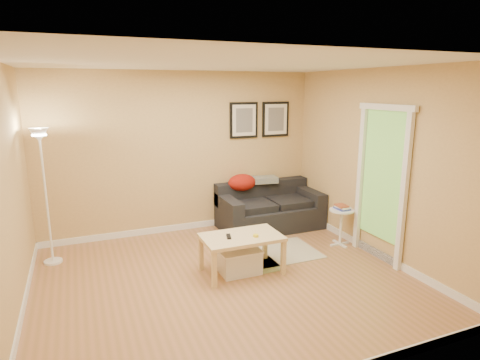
{
  "coord_description": "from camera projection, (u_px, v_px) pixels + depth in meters",
  "views": [
    {
      "loc": [
        -1.57,
        -4.33,
        2.33
      ],
      "look_at": [
        0.55,
        0.85,
        1.05
      ],
      "focal_mm": 30.15,
      "sensor_mm": 36.0,
      "label": 1
    }
  ],
  "objects": [
    {
      "name": "area_rug",
      "position": [
        274.0,
        253.0,
        5.81
      ],
      "size": [
        1.25,
        0.85,
        0.01
      ],
      "primitive_type": "cube",
      "color": "#BAB393",
      "rests_on": "ground"
    },
    {
      "name": "ceiling",
      "position": [
        223.0,
        63.0,
        4.43
      ],
      "size": [
        4.5,
        4.5,
        0.0
      ],
      "primitive_type": "plane",
      "rotation": [
        3.14,
        0.0,
        0.0
      ],
      "color": "white",
      "rests_on": "wall_back"
    },
    {
      "name": "remote_control",
      "position": [
        229.0,
        236.0,
        5.05
      ],
      "size": [
        0.09,
        0.17,
        0.02
      ],
      "primitive_type": "cube",
      "rotation": [
        0.0,
        0.0,
        -0.26
      ],
      "color": "black",
      "rests_on": "coffee_table"
    },
    {
      "name": "side_table",
      "position": [
        341.0,
        227.0,
        6.07
      ],
      "size": [
        0.37,
        0.37,
        0.56
      ],
      "primitive_type": null,
      "color": "white",
      "rests_on": "ground"
    },
    {
      "name": "floor_lamp",
      "position": [
        46.0,
        201.0,
        5.32
      ],
      "size": [
        0.24,
        0.24,
        1.85
      ],
      "primitive_type": null,
      "color": "white",
      "rests_on": "ground"
    },
    {
      "name": "wall_back",
      "position": [
        182.0,
        153.0,
        6.52
      ],
      "size": [
        4.5,
        0.0,
        4.5
      ],
      "primitive_type": "plane",
      "rotation": [
        1.57,
        0.0,
        0.0
      ],
      "color": "tan",
      "rests_on": "ground"
    },
    {
      "name": "floor",
      "position": [
        225.0,
        280.0,
        5.01
      ],
      "size": [
        4.5,
        4.5,
        0.0
      ],
      "primitive_type": "plane",
      "color": "#A76E47",
      "rests_on": "ground"
    },
    {
      "name": "plaid_throw",
      "position": [
        265.0,
        180.0,
        6.98
      ],
      "size": [
        0.45,
        0.32,
        0.1
      ],
      "primitive_type": null,
      "rotation": [
        0.0,
        0.0,
        -0.14
      ],
      "color": "tan",
      "rests_on": "sofa"
    },
    {
      "name": "baseboard_right",
      "position": [
        370.0,
        249.0,
        5.83
      ],
      "size": [
        0.02,
        4.0,
        0.1
      ],
      "primitive_type": "cube",
      "color": "white",
      "rests_on": "ground"
    },
    {
      "name": "doorway",
      "position": [
        380.0,
        187.0,
        5.46
      ],
      "size": [
        0.12,
        1.01,
        2.13
      ],
      "primitive_type": null,
      "color": "white",
      "rests_on": "ground"
    },
    {
      "name": "book_stack",
      "position": [
        342.0,
        207.0,
        6.02
      ],
      "size": [
        0.19,
        0.24,
        0.07
      ],
      "primitive_type": null,
      "rotation": [
        0.0,
        0.0,
        0.1
      ],
      "color": "#33409A",
      "rests_on": "side_table"
    },
    {
      "name": "green_runner",
      "position": [
        253.0,
        266.0,
        5.38
      ],
      "size": [
        0.7,
        0.5,
        0.01
      ],
      "primitive_type": "cube",
      "color": "#668C4C",
      "rests_on": "ground"
    },
    {
      "name": "wall_left",
      "position": [
        5.0,
        198.0,
        3.88
      ],
      "size": [
        0.0,
        4.0,
        4.0
      ],
      "primitive_type": "plane",
      "rotation": [
        1.57,
        0.0,
        1.57
      ],
      "color": "tan",
      "rests_on": "ground"
    },
    {
      "name": "baseboard_back",
      "position": [
        184.0,
        226.0,
        6.79
      ],
      "size": [
        4.5,
        0.02,
        0.1
      ],
      "primitive_type": "cube",
      "color": "white",
      "rests_on": "ground"
    },
    {
      "name": "wall_front",
      "position": [
        319.0,
        234.0,
        2.91
      ],
      "size": [
        4.5,
        0.0,
        4.5
      ],
      "primitive_type": "plane",
      "rotation": [
        -1.57,
        0.0,
        0.0
      ],
      "color": "tan",
      "rests_on": "ground"
    },
    {
      "name": "tape_roll",
      "position": [
        256.0,
        236.0,
        5.07
      ],
      "size": [
        0.07,
        0.07,
        0.03
      ],
      "primitive_type": "cylinder",
      "color": "yellow",
      "rests_on": "coffee_table"
    },
    {
      "name": "sofa",
      "position": [
        270.0,
        206.0,
        6.81
      ],
      "size": [
        1.7,
        0.9,
        0.75
      ],
      "primitive_type": null,
      "color": "black",
      "rests_on": "ground"
    },
    {
      "name": "wall_right",
      "position": [
        377.0,
        165.0,
        5.55
      ],
      "size": [
        0.0,
        4.0,
        4.0
      ],
      "primitive_type": "plane",
      "rotation": [
        1.57,
        0.0,
        -1.57
      ],
      "color": "tan",
      "rests_on": "ground"
    },
    {
      "name": "storage_bin",
      "position": [
        239.0,
        261.0,
        5.18
      ],
      "size": [
        0.52,
        0.38,
        0.32
      ],
      "primitive_type": null,
      "color": "white",
      "rests_on": "ground"
    },
    {
      "name": "red_throw",
      "position": [
        242.0,
        183.0,
        6.81
      ],
      "size": [
        0.48,
        0.36,
        0.28
      ],
      "primitive_type": null,
      "color": "#9A200E",
      "rests_on": "sofa"
    },
    {
      "name": "coffee_table",
      "position": [
        242.0,
        254.0,
        5.17
      ],
      "size": [
        1.15,
        0.9,
        0.5
      ],
      "primitive_type": null,
      "rotation": [
        0.0,
        0.0,
        -0.33
      ],
      "color": "beige",
      "rests_on": "ground"
    },
    {
      "name": "framed_print_right",
      "position": [
        275.0,
        119.0,
        7.01
      ],
      "size": [
        0.5,
        0.04,
        0.6
      ],
      "primitive_type": null,
      "color": "black",
      "rests_on": "wall_back"
    },
    {
      "name": "baseboard_left",
      "position": [
        22.0,
        314.0,
        4.17
      ],
      "size": [
        0.02,
        4.0,
        0.1
      ],
      "primitive_type": "cube",
      "color": "white",
      "rests_on": "ground"
    },
    {
      "name": "framed_print_left",
      "position": [
        244.0,
        120.0,
        6.79
      ],
      "size": [
        0.5,
        0.04,
        0.6
      ],
      "primitive_type": null,
      "color": "black",
      "rests_on": "wall_back"
    }
  ]
}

